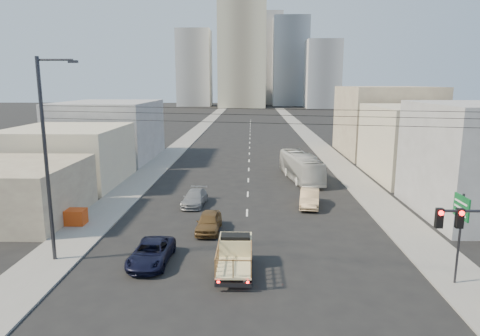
{
  "coord_description": "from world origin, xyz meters",
  "views": [
    {
      "loc": [
        0.36,
        -19.91,
        10.57
      ],
      "look_at": [
        -0.62,
        15.39,
        3.5
      ],
      "focal_mm": 32.0,
      "sensor_mm": 36.0,
      "label": 1
    }
  ],
  "objects_px": {
    "streetlamp_left": "(47,156)",
    "navy_pickup": "(151,253)",
    "green_sign": "(461,217)",
    "sedan_tan": "(310,198)",
    "city_bus": "(301,167)",
    "crate_stack": "(73,217)",
    "sedan_grey": "(195,198)",
    "flatbed_pickup": "(235,254)",
    "sedan_brown": "(209,222)"
  },
  "relations": [
    {
      "from": "sedan_tan",
      "to": "flatbed_pickup",
      "type": "bearing_deg",
      "value": -105.69
    },
    {
      "from": "green_sign",
      "to": "sedan_tan",
      "type": "bearing_deg",
      "value": 111.67
    },
    {
      "from": "sedan_brown",
      "to": "green_sign",
      "type": "bearing_deg",
      "value": -28.32
    },
    {
      "from": "crate_stack",
      "to": "green_sign",
      "type": "bearing_deg",
      "value": -20.26
    },
    {
      "from": "city_bus",
      "to": "streetlamp_left",
      "type": "bearing_deg",
      "value": -136.14
    },
    {
      "from": "city_bus",
      "to": "sedan_brown",
      "type": "height_order",
      "value": "city_bus"
    },
    {
      "from": "sedan_brown",
      "to": "city_bus",
      "type": "bearing_deg",
      "value": 65.01
    },
    {
      "from": "sedan_grey",
      "to": "crate_stack",
      "type": "bearing_deg",
      "value": -141.66
    },
    {
      "from": "sedan_tan",
      "to": "city_bus",
      "type": "bearing_deg",
      "value": 96.36
    },
    {
      "from": "navy_pickup",
      "to": "sedan_grey",
      "type": "relative_size",
      "value": 1.05
    },
    {
      "from": "streetlamp_left",
      "to": "crate_stack",
      "type": "height_order",
      "value": "streetlamp_left"
    },
    {
      "from": "sedan_tan",
      "to": "sedan_grey",
      "type": "xyz_separation_m",
      "value": [
        -10.02,
        0.14,
        -0.11
      ]
    },
    {
      "from": "flatbed_pickup",
      "to": "sedan_brown",
      "type": "relative_size",
      "value": 1.08
    },
    {
      "from": "green_sign",
      "to": "streetlamp_left",
      "type": "distance_m",
      "value": 22.86
    },
    {
      "from": "navy_pickup",
      "to": "sedan_grey",
      "type": "bearing_deg",
      "value": 87.53
    },
    {
      "from": "navy_pickup",
      "to": "streetlamp_left",
      "type": "height_order",
      "value": "streetlamp_left"
    },
    {
      "from": "green_sign",
      "to": "crate_stack",
      "type": "bearing_deg",
      "value": 159.74
    },
    {
      "from": "sedan_brown",
      "to": "streetlamp_left",
      "type": "height_order",
      "value": "streetlamp_left"
    },
    {
      "from": "streetlamp_left",
      "to": "city_bus",
      "type": "bearing_deg",
      "value": 52.59
    },
    {
      "from": "crate_stack",
      "to": "sedan_tan",
      "type": "bearing_deg",
      "value": 16.93
    },
    {
      "from": "flatbed_pickup",
      "to": "sedan_tan",
      "type": "height_order",
      "value": "flatbed_pickup"
    },
    {
      "from": "navy_pickup",
      "to": "streetlamp_left",
      "type": "xyz_separation_m",
      "value": [
        -5.82,
        0.2,
        5.79
      ]
    },
    {
      "from": "sedan_grey",
      "to": "green_sign",
      "type": "distance_m",
      "value": 21.77
    },
    {
      "from": "streetlamp_left",
      "to": "navy_pickup",
      "type": "bearing_deg",
      "value": -1.94
    },
    {
      "from": "city_bus",
      "to": "sedan_tan",
      "type": "distance_m",
      "value": 10.47
    },
    {
      "from": "flatbed_pickup",
      "to": "navy_pickup",
      "type": "distance_m",
      "value": 5.14
    },
    {
      "from": "sedan_tan",
      "to": "crate_stack",
      "type": "height_order",
      "value": "sedan_tan"
    },
    {
      "from": "green_sign",
      "to": "crate_stack",
      "type": "distance_m",
      "value": 25.94
    },
    {
      "from": "flatbed_pickup",
      "to": "streetlamp_left",
      "type": "bearing_deg",
      "value": 173.53
    },
    {
      "from": "sedan_tan",
      "to": "green_sign",
      "type": "bearing_deg",
      "value": -59.82
    },
    {
      "from": "navy_pickup",
      "to": "green_sign",
      "type": "height_order",
      "value": "green_sign"
    },
    {
      "from": "city_bus",
      "to": "green_sign",
      "type": "bearing_deg",
      "value": -86.57
    },
    {
      "from": "sedan_tan",
      "to": "sedan_grey",
      "type": "bearing_deg",
      "value": -172.29
    },
    {
      "from": "navy_pickup",
      "to": "crate_stack",
      "type": "height_order",
      "value": "navy_pickup"
    },
    {
      "from": "navy_pickup",
      "to": "city_bus",
      "type": "height_order",
      "value": "city_bus"
    },
    {
      "from": "city_bus",
      "to": "green_sign",
      "type": "xyz_separation_m",
      "value": [
        5.38,
        -24.96,
        2.27
      ]
    },
    {
      "from": "city_bus",
      "to": "streetlamp_left",
      "type": "xyz_separation_m",
      "value": [
        -17.18,
        -22.46,
        4.97
      ]
    },
    {
      "from": "navy_pickup",
      "to": "sedan_grey",
      "type": "distance_m",
      "value": 12.39
    },
    {
      "from": "sedan_brown",
      "to": "crate_stack",
      "type": "relative_size",
      "value": 2.28
    },
    {
      "from": "navy_pickup",
      "to": "sedan_brown",
      "type": "height_order",
      "value": "sedan_brown"
    },
    {
      "from": "sedan_brown",
      "to": "sedan_tan",
      "type": "bearing_deg",
      "value": 40.51
    },
    {
      "from": "sedan_brown",
      "to": "sedan_grey",
      "type": "distance_m",
      "value": 6.96
    },
    {
      "from": "navy_pickup",
      "to": "sedan_tan",
      "type": "bearing_deg",
      "value": 49.99
    },
    {
      "from": "sedan_brown",
      "to": "crate_stack",
      "type": "height_order",
      "value": "sedan_brown"
    },
    {
      "from": "streetlamp_left",
      "to": "sedan_grey",
      "type": "bearing_deg",
      "value": 60.91
    },
    {
      "from": "navy_pickup",
      "to": "city_bus",
      "type": "bearing_deg",
      "value": 65.28
    },
    {
      "from": "sedan_brown",
      "to": "navy_pickup",
      "type": "bearing_deg",
      "value": -115.27
    },
    {
      "from": "city_bus",
      "to": "crate_stack",
      "type": "distance_m",
      "value": 24.71
    },
    {
      "from": "navy_pickup",
      "to": "city_bus",
      "type": "distance_m",
      "value": 25.36
    },
    {
      "from": "sedan_tan",
      "to": "navy_pickup",
      "type": "bearing_deg",
      "value": -123.41
    }
  ]
}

